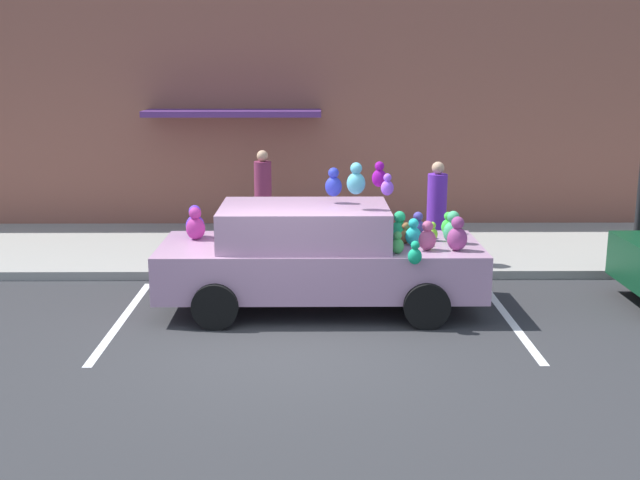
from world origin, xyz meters
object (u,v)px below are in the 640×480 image
(plush_covered_car, at_px, (318,255))
(teddy_bear_on_sidewalk, at_px, (348,246))
(pedestrian_near_shopfront, at_px, (263,203))
(pedestrian_walking_past, at_px, (436,216))

(plush_covered_car, bearing_deg, teddy_bear_on_sidewalk, 76.23)
(plush_covered_car, relative_size, pedestrian_near_shopfront, 2.53)
(pedestrian_walking_past, bearing_deg, pedestrian_near_shopfront, 159.61)
(pedestrian_near_shopfront, bearing_deg, teddy_bear_on_sidewalk, -33.64)
(teddy_bear_on_sidewalk, xyz_separation_m, pedestrian_walking_past, (1.52, -0.11, 0.54))
(plush_covered_car, xyz_separation_m, pedestrian_walking_past, (2.05, 2.07, 0.16))
(pedestrian_near_shopfront, bearing_deg, pedestrian_walking_past, -20.39)
(plush_covered_car, xyz_separation_m, teddy_bear_on_sidewalk, (0.54, 2.19, -0.38))
(pedestrian_near_shopfront, relative_size, pedestrian_walking_past, 1.04)
(plush_covered_car, height_order, pedestrian_walking_past, plush_covered_car)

